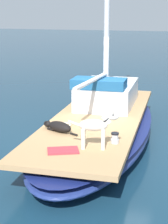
# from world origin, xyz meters

# --- Properties ---
(ground_plane) EXTENTS (120.00, 120.00, 0.00)m
(ground_plane) POSITION_xyz_m (0.00, 0.00, 0.00)
(ground_plane) COLOR #143347
(sailboat_main) EXTENTS (3.26, 7.46, 0.66)m
(sailboat_main) POSITION_xyz_m (0.00, 0.00, 0.34)
(sailboat_main) COLOR navy
(sailboat_main) RESTS_ON ground
(cabin_house) EXTENTS (1.62, 2.35, 0.84)m
(cabin_house) POSITION_xyz_m (-0.13, 1.11, 1.01)
(cabin_house) COLOR silver
(cabin_house) RESTS_ON sailboat_main
(dog_black) EXTENTS (0.92, 0.45, 0.22)m
(dog_black) POSITION_xyz_m (-0.41, -1.45, 0.77)
(dog_black) COLOR black
(dog_black) RESTS_ON sailboat_main
(dog_white) EXTENTS (0.92, 0.37, 0.70)m
(dog_white) POSITION_xyz_m (0.65, -2.13, 1.08)
(dog_white) COLOR silver
(dog_white) RESTS_ON sailboat_main
(deck_winch) EXTENTS (0.16, 0.16, 0.21)m
(deck_winch) POSITION_xyz_m (0.90, -1.74, 0.76)
(deck_winch) COLOR #B7B7BC
(deck_winch) RESTS_ON sailboat_main
(coiled_rope) EXTENTS (0.32, 0.32, 0.04)m
(coiled_rope) POSITION_xyz_m (-0.46, -1.05, 0.68)
(coiled_rope) COLOR beige
(coiled_rope) RESTS_ON sailboat_main
(deck_towel) EXTENTS (0.66, 0.58, 0.03)m
(deck_towel) POSITION_xyz_m (0.14, -2.48, 0.68)
(deck_towel) COLOR #C6333D
(deck_towel) RESTS_ON sailboat_main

